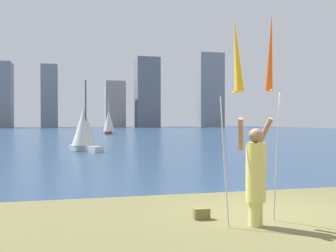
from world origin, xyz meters
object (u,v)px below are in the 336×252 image
object	(u,v)px
kite_flag_left	(236,58)
kite_flag_right	(270,56)
sailboat_4	(109,122)
sailboat_6	(84,129)
person	(256,173)
bag	(202,214)

from	to	relation	value
kite_flag_left	kite_flag_right	bearing A→B (deg)	35.93
kite_flag_right	sailboat_4	size ratio (longest dim) A/B	0.78
sailboat_4	sailboat_6	xyz separation A→B (m)	(-4.69, -31.71, -0.35)
person	bag	bearing A→B (deg)	135.85
kite_flag_left	sailboat_6	world-z (taller)	sailboat_6
person	kite_flag_right	distance (m)	2.35
kite_flag_left	person	bearing A→B (deg)	31.28
bag	kite_flag_right	bearing A→B (deg)	-11.72
sailboat_6	sailboat_4	bearing A→B (deg)	81.58
sailboat_4	sailboat_6	size ratio (longest dim) A/B	1.16
person	sailboat_6	world-z (taller)	sailboat_6
person	kite_flag_left	xyz separation A→B (m)	(-0.54, -0.33, 2.06)
bag	sailboat_4	distance (m)	50.48
bag	sailboat_6	size ratio (longest dim) A/B	0.07
sailboat_4	sailboat_6	world-z (taller)	sailboat_4
kite_flag_left	sailboat_4	xyz separation A→B (m)	(2.86, 51.41, -1.27)
kite_flag_right	sailboat_6	bearing A→B (deg)	98.74
kite_flag_left	kite_flag_right	xyz separation A→B (m)	(1.08, 0.78, 0.19)
sailboat_6	kite_flag_left	bearing A→B (deg)	-84.69
bag	sailboat_6	bearing A→B (deg)	94.81
bag	sailboat_4	xyz separation A→B (m)	(3.13, 50.35, 1.67)
person	bag	xyz separation A→B (m)	(-0.80, 0.73, -0.88)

